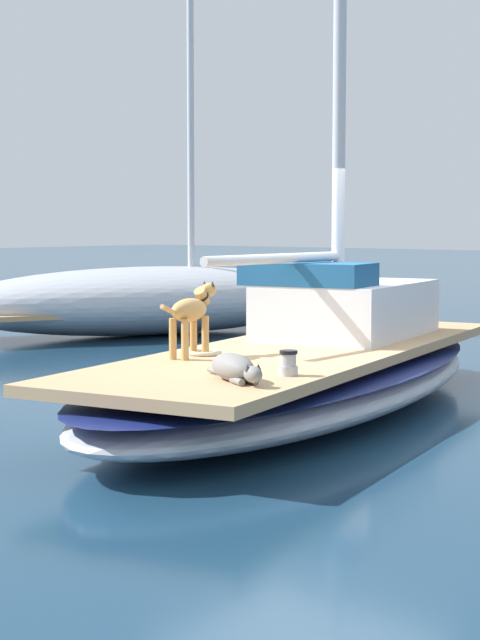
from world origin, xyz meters
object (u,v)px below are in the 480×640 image
dog_tan (192,312)px  sailboat_main (302,379)px  coiled_rope (205,353)px  dog_grey (235,368)px  deck_winch (288,364)px  moored_boat_port_side (152,299)px

dog_tan → sailboat_main: bearing=74.5°
coiled_rope → dog_grey: bearing=-40.6°
dog_grey → deck_winch: 0.54m
dog_tan → coiled_rope: size_ratio=2.89×
dog_tan → coiled_rope: 0.45m
deck_winch → coiled_rope: deck_winch is taller
dog_grey → coiled_rope: size_ratio=2.76×
coiled_rope → moored_boat_port_side: (-5.96, 5.40, -0.08)m
coiled_rope → moored_boat_port_side: bearing=137.8°
dog_tan → dog_grey: bearing=-35.3°
deck_winch → coiled_rope: bearing=158.1°
dog_grey → deck_winch: (0.15, 0.52, -0.01)m
dog_grey → coiled_rope: dog_grey is taller
moored_boat_port_side → deck_winch: bearing=-39.0°
sailboat_main → moored_boat_port_side: bearing=145.7°
dog_tan → coiled_rope: bearing=92.7°
deck_winch → moored_boat_port_side: 9.49m
dog_tan → dog_grey: (1.26, -0.89, -0.32)m
dog_tan → deck_winch: (1.41, -0.37, -0.32)m
dog_tan → moored_boat_port_side: bearing=136.8°
dog_grey → deck_winch: dog_grey is taller
deck_winch → coiled_rope: size_ratio=0.65×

